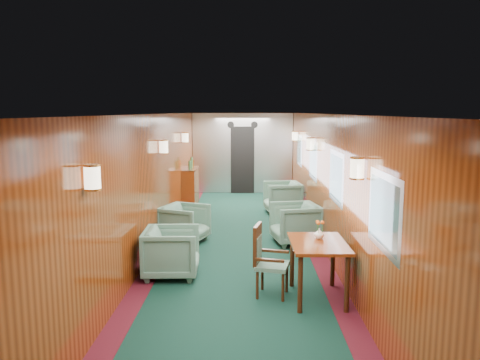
{
  "coord_description": "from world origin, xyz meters",
  "views": [
    {
      "loc": [
        0.13,
        -8.05,
        2.45
      ],
      "look_at": [
        0.0,
        0.75,
        1.15
      ],
      "focal_mm": 35.0,
      "sensor_mm": 36.0,
      "label": 1
    }
  ],
  "objects": [
    {
      "name": "room",
      "position": [
        0.0,
        0.0,
        1.63
      ],
      "size": [
        12.0,
        12.1,
        2.4
      ],
      "color": "black",
      "rests_on": "ground"
    },
    {
      "name": "bulkhead",
      "position": [
        0.0,
        5.91,
        1.18
      ],
      "size": [
        2.98,
        0.17,
        2.39
      ],
      "color": "silver",
      "rests_on": "ground"
    },
    {
      "name": "windows_right",
      "position": [
        1.49,
        0.25,
        1.45
      ],
      "size": [
        0.02,
        8.6,
        0.8
      ],
      "color": "#ADAFB4",
      "rests_on": "ground"
    },
    {
      "name": "wall_sconces",
      "position": [
        0.0,
        0.57,
        1.79
      ],
      "size": [
        2.97,
        7.97,
        0.25
      ],
      "color": "#F3E4BD",
      "rests_on": "ground"
    },
    {
      "name": "dining_table",
      "position": [
        1.06,
        -2.16,
        0.64
      ],
      "size": [
        0.73,
        1.03,
        0.77
      ],
      "rotation": [
        0.0,
        0.0,
        0.02
      ],
      "color": "maroon",
      "rests_on": "ground"
    },
    {
      "name": "side_chair",
      "position": [
        0.38,
        -2.04,
        0.52
      ],
      "size": [
        0.51,
        0.53,
        0.96
      ],
      "rotation": [
        0.0,
        0.0,
        -0.23
      ],
      "color": "#1F493E",
      "rests_on": "ground"
    },
    {
      "name": "credenza",
      "position": [
        -1.34,
        3.98,
        0.5
      ],
      "size": [
        0.34,
        1.1,
        1.26
      ],
      "color": "maroon",
      "rests_on": "ground"
    },
    {
      "name": "flower_vase",
      "position": [
        1.1,
        -1.99,
        0.84
      ],
      "size": [
        0.16,
        0.16,
        0.14
      ],
      "primitive_type": "imported",
      "rotation": [
        0.0,
        0.0,
        0.2
      ],
      "color": "white",
      "rests_on": "dining_table"
    },
    {
      "name": "armchair_left_near",
      "position": [
        -0.99,
        -1.33,
        0.37
      ],
      "size": [
        0.84,
        0.81,
        0.73
      ],
      "primitive_type": "imported",
      "rotation": [
        0.0,
        0.0,
        1.61
      ],
      "color": "#1F493E",
      "rests_on": "ground"
    },
    {
      "name": "armchair_left_far",
      "position": [
        -1.04,
        0.49,
        0.36
      ],
      "size": [
        1.01,
        0.99,
        0.71
      ],
      "primitive_type": "imported",
      "rotation": [
        0.0,
        0.0,
        1.2
      ],
      "color": "#1F493E",
      "rests_on": "ground"
    },
    {
      "name": "armchair_right_near",
      "position": [
        1.03,
        0.46,
        0.38
      ],
      "size": [
        0.97,
        0.95,
        0.75
      ],
      "primitive_type": "imported",
      "rotation": [
        0.0,
        0.0,
        -1.37
      ],
      "color": "#1F493E",
      "rests_on": "ground"
    },
    {
      "name": "armchair_right_far",
      "position": [
        0.99,
        3.06,
        0.38
      ],
      "size": [
        0.94,
        0.92,
        0.77
      ],
      "primitive_type": "imported",
      "rotation": [
        0.0,
        0.0,
        -1.44
      ],
      "color": "#1F493E",
      "rests_on": "ground"
    }
  ]
}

